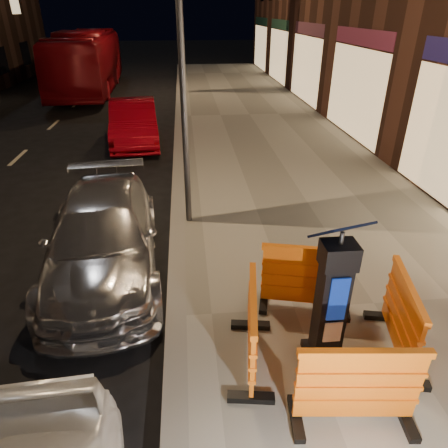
{
  "coord_description": "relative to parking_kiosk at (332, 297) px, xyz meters",
  "views": [
    {
      "loc": [
        0.26,
        -4.53,
        4.11
      ],
      "look_at": [
        0.8,
        1.0,
        1.1
      ],
      "focal_mm": 32.0,
      "sensor_mm": 36.0,
      "label": 1
    }
  ],
  "objects": [
    {
      "name": "ground_plane",
      "position": [
        -1.9,
        0.92,
        -1.09
      ],
      "size": [
        120.0,
        120.0,
        0.0
      ],
      "primitive_type": "plane",
      "color": "black",
      "rests_on": "ground"
    },
    {
      "name": "sidewalk",
      "position": [
        1.1,
        0.92,
        -1.01
      ],
      "size": [
        6.0,
        60.0,
        0.15
      ],
      "primitive_type": "cube",
      "color": "gray",
      "rests_on": "ground"
    },
    {
      "name": "kerb",
      "position": [
        -1.9,
        0.92,
        -1.01
      ],
      "size": [
        0.3,
        60.0,
        0.15
      ],
      "primitive_type": "cube",
      "color": "slate",
      "rests_on": "ground"
    },
    {
      "name": "parking_kiosk",
      "position": [
        0.0,
        0.0,
        0.0
      ],
      "size": [
        0.69,
        0.69,
        1.88
      ],
      "primitive_type": "cube",
      "rotation": [
        0.0,
        0.0,
        -0.18
      ],
      "color": "black",
      "rests_on": "sidewalk"
    },
    {
      "name": "barrier_front",
      "position": [
        0.0,
        -0.95,
        -0.42
      ],
      "size": [
        1.39,
        0.68,
        1.05
      ],
      "primitive_type": "cube",
      "rotation": [
        0.0,
        0.0,
        -0.1
      ],
      "color": "orange",
      "rests_on": "sidewalk"
    },
    {
      "name": "barrier_back",
      "position": [
        0.0,
        0.95,
        -0.42
      ],
      "size": [
        1.44,
        0.85,
        1.05
      ],
      "primitive_type": "cube",
      "rotation": [
        0.0,
        0.0,
        -0.24
      ],
      "color": "orange",
      "rests_on": "sidewalk"
    },
    {
      "name": "barrier_kerbside",
      "position": [
        -0.95,
        0.0,
        -0.42
      ],
      "size": [
        0.75,
        1.41,
        1.05
      ],
      "primitive_type": "cube",
      "rotation": [
        0.0,
        0.0,
        1.42
      ],
      "color": "orange",
      "rests_on": "sidewalk"
    },
    {
      "name": "barrier_bldgside",
      "position": [
        0.95,
        0.0,
        -0.42
      ],
      "size": [
        0.83,
        1.43,
        1.05
      ],
      "primitive_type": "cube",
      "rotation": [
        0.0,
        0.0,
        1.35
      ],
      "color": "orange",
      "rests_on": "sidewalk"
    },
    {
      "name": "car_silver",
      "position": [
        -3.14,
        2.5,
        -1.09
      ],
      "size": [
        2.26,
        4.66,
        1.31
      ],
      "primitive_type": "imported",
      "rotation": [
        0.0,
        0.0,
        0.1
      ],
      "color": "#BCBCC1",
      "rests_on": "ground"
    },
    {
      "name": "car_red",
      "position": [
        -3.38,
        10.13,
        -1.09
      ],
      "size": [
        1.94,
        4.42,
        1.41
      ],
      "primitive_type": "imported",
      "rotation": [
        0.0,
        0.0,
        0.11
      ],
      "color": "maroon",
      "rests_on": "ground"
    },
    {
      "name": "bus_doubledecker",
      "position": [
        -6.83,
        20.52,
        -1.09
      ],
      "size": [
        3.16,
        11.26,
        3.11
      ],
      "primitive_type": "imported",
      "rotation": [
        0.0,
        0.0,
        0.05
      ],
      "color": "maroon",
      "rests_on": "ground"
    },
    {
      "name": "street_lamp_mid",
      "position": [
        -1.65,
        3.92,
        2.06
      ],
      "size": [
        0.12,
        0.12,
        6.0
      ],
      "primitive_type": "cylinder",
      "color": "#3F3F44",
      "rests_on": "sidewalk"
    },
    {
      "name": "street_lamp_far",
      "position": [
        -1.65,
        18.92,
        2.06
      ],
      "size": [
        0.12,
        0.12,
        6.0
      ],
      "primitive_type": "cylinder",
      "color": "#3F3F44",
      "rests_on": "sidewalk"
    }
  ]
}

